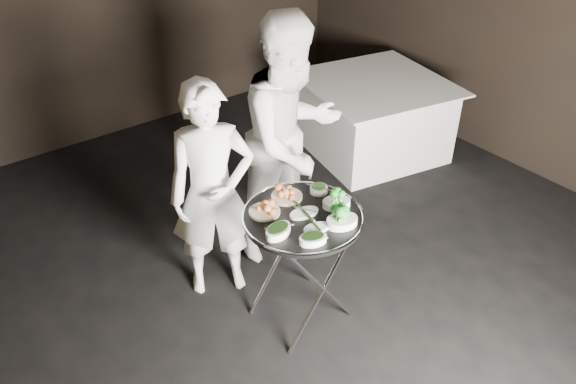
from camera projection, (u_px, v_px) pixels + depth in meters
floor at (309, 330)px, 3.84m from camera, size 6.00×7.00×0.05m
tray_stand at (302, 263)px, 3.67m from camera, size 0.57×0.48×0.84m
serving_tray at (303, 217)px, 3.46m from camera, size 0.76×0.76×0.04m
potato_plate_a at (264, 209)px, 3.45m from camera, size 0.20×0.20×0.07m
potato_plate_b at (287, 194)px, 3.59m from camera, size 0.20×0.20×0.07m
greens_bowl at (319, 188)px, 3.64m from camera, size 0.12×0.12×0.07m
asparagus_plate_a at (304, 212)px, 3.45m from camera, size 0.21×0.14×0.04m
asparagus_plate_b at (317, 227)px, 3.33m from camera, size 0.18×0.12×0.03m
spinach_bowl_a at (278, 230)px, 3.27m from camera, size 0.20×0.15×0.07m
spinach_bowl_b at (313, 238)px, 3.22m from camera, size 0.19×0.16×0.07m
broccoli_bowl_a at (336, 202)px, 3.51m from camera, size 0.22×0.19×0.07m
broccoli_bowl_b at (342, 220)px, 3.35m from camera, size 0.23×0.19×0.08m
serving_utensils at (298, 203)px, 3.48m from camera, size 0.57×0.43×0.01m
waiter_left at (212, 194)px, 3.75m from camera, size 0.69×0.59×1.60m
waiter_right at (292, 139)px, 4.10m from camera, size 0.95×0.76×1.87m
dining_table at (373, 117)px, 5.63m from camera, size 1.32×1.32×0.75m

